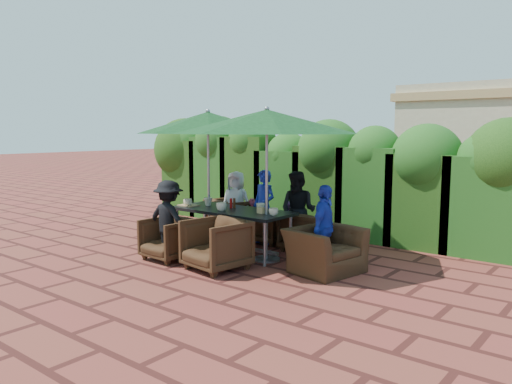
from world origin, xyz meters
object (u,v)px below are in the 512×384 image
Objects in this scene: dining_table at (232,214)px; umbrella_left at (208,123)px; chair_near_right at (216,242)px; chair_end_right at (325,243)px; umbrella_right at (267,122)px; chair_near_left at (169,237)px; chair_far_mid at (267,224)px; chair_far_left at (230,215)px; chair_far_right at (305,229)px.

dining_table is 0.87× the size of umbrella_left.
chair_end_right is (1.34, 0.91, 0.02)m from chair_near_right.
chair_near_left is (-1.27, -0.95, -1.84)m from umbrella_right.
chair_near_right reaches higher than chair_far_mid.
chair_near_left is at bearing -116.35° from dining_table.
chair_end_right is (2.36, 0.95, 0.07)m from chair_near_left.
dining_table is 3.06× the size of chair_far_mid.
chair_end_right reaches higher than chair_far_mid.
chair_near_left is at bearing -83.74° from umbrella_left.
chair_end_right is at bearing 0.01° from umbrella_right.
chair_far_mid is (0.62, 0.92, -1.86)m from umbrella_left.
chair_far_mid is 0.84× the size of chair_near_right.
chair_far_left is at bearing 135.41° from chair_near_right.
dining_table is at bearing 127.58° from chair_near_right.
chair_far_right reaches higher than chair_far_mid.
chair_far_right is at bearing 83.53° from umbrella_right.
chair_far_right is 1.91m from chair_near_right.
umbrella_left is 2.35m from chair_near_right.
chair_end_right is (0.97, -0.96, 0.06)m from chair_far_right.
chair_end_right is at bearing 127.34° from chair_far_right.
chair_end_right is (1.86, -1.03, 0.09)m from chair_far_mid.
chair_far_right reaches higher than dining_table.
chair_end_right is (2.47, -0.11, -1.77)m from umbrella_left.
chair_far_mid is at bearing 113.58° from chair_near_right.
chair_end_right is (1.08, 0.00, -1.77)m from umbrella_right.
umbrella_right is 3.49× the size of chair_near_right.
chair_far_right is at bearing 29.51° from umbrella_left.
chair_far_right is at bearing 87.59° from chair_near_right.
umbrella_right is 3.93× the size of chair_far_right.
umbrella_left is 2.16m from chair_far_mid.
chair_near_right is at bearing -42.10° from umbrella_left.
chair_near_left is at bearing -143.22° from umbrella_right.
umbrella_left is 2.47× the size of chair_end_right.
umbrella_right is 2.27m from chair_far_mid.
chair_far_mid is (0.01, 0.99, -0.32)m from dining_table.
umbrella_right is 3.63× the size of chair_far_left.
chair_far_right is 1.01× the size of chair_near_left.
chair_far_right is 1.37m from chair_end_right.
chair_far_left is at bearing 132.80° from dining_table.
chair_far_right is (0.88, -0.07, 0.02)m from chair_far_mid.
umbrella_right is 3.97× the size of chair_near_left.
umbrella_right reaches higher than chair_far_left.
chair_far_right is 0.89× the size of chair_near_right.
chair_end_right is at bearing 42.81° from chair_near_right.
umbrella_left is at bearing 130.30° from chair_far_left.
dining_table is at bearing 100.29° from chair_end_right.
umbrella_left is 1.39m from umbrella_right.
umbrella_left reaches higher than chair_end_right.
chair_far_left is 1.15× the size of chair_far_mid.
umbrella_left and umbrella_right have the same top height.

